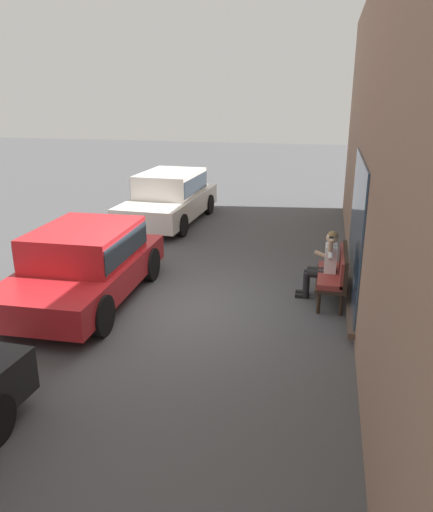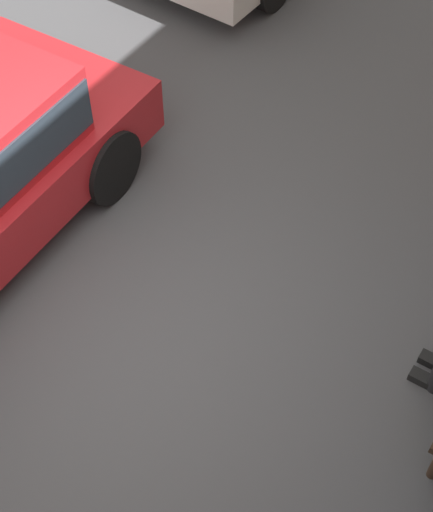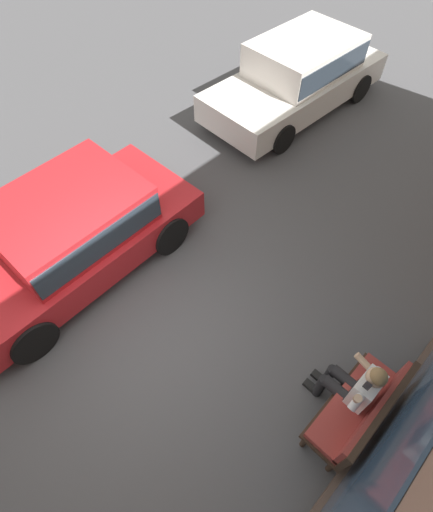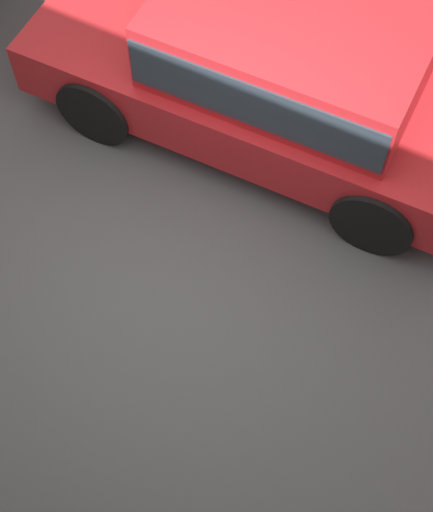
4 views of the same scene
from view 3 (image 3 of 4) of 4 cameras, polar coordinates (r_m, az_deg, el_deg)
The scene contains 5 objects.
ground_plane at distance 6.11m, azimuth -9.67°, elevation -9.99°, with size 60.00×60.00×0.00m, color #4C4C4F.
bench at distance 5.28m, azimuth 20.20°, elevation -19.97°, with size 1.42×0.55×1.01m.
person_on_phone at distance 5.20m, azimuth 19.17°, elevation -17.19°, with size 0.73×0.74×1.35m.
parked_car_near at distance 9.70m, azimuth 11.69°, elevation 24.22°, with size 4.44×2.04×1.50m.
parked_car_mid at distance 6.45m, azimuth -20.30°, elevation 3.42°, with size 4.15×2.05×1.40m.
Camera 3 is at (1.21, 2.60, 5.39)m, focal length 28.00 mm.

